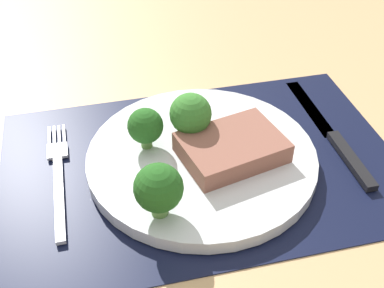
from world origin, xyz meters
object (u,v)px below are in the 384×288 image
(steak, at_px, (232,148))
(fork, at_px, (58,175))
(knife, at_px, (334,137))
(plate, at_px, (202,158))

(steak, distance_m, fork, 0.20)
(steak, bearing_deg, knife, 7.45)
(plate, bearing_deg, knife, 1.78)
(plate, height_order, fork, plate)
(plate, relative_size, fork, 1.38)
(plate, xyz_separation_m, steak, (0.03, -0.01, 0.02))
(fork, relative_size, knife, 0.83)
(steak, relative_size, fork, 0.58)
(steak, bearing_deg, fork, 172.10)
(fork, bearing_deg, knife, -2.10)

